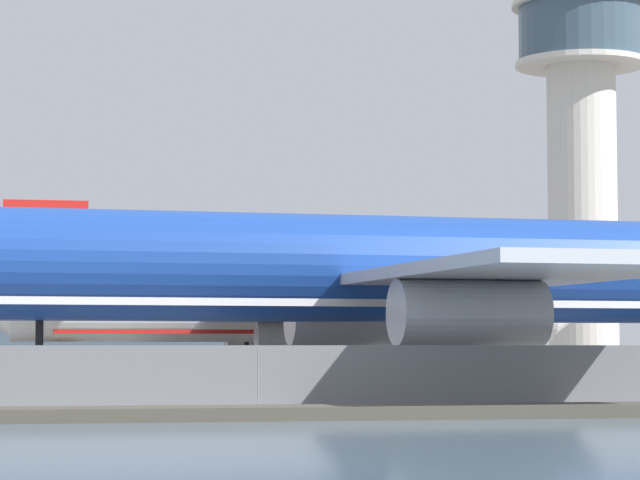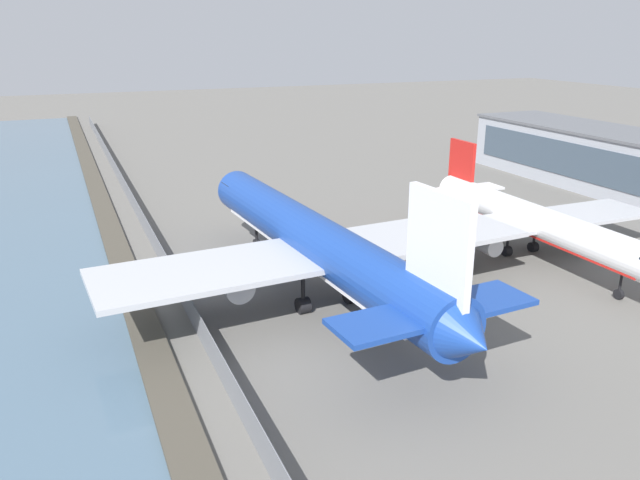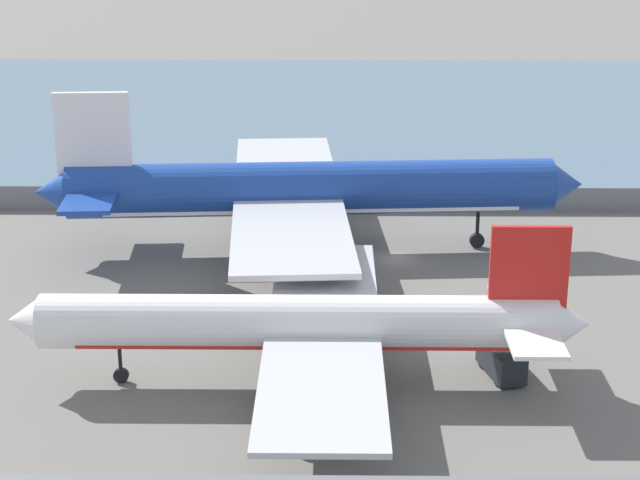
{
  "view_description": "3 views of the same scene",
  "coord_description": "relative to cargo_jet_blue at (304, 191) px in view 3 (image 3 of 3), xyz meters",
  "views": [
    {
      "loc": [
        -9.12,
        -75.69,
        2.76
      ],
      "look_at": [
        4.97,
        -3.39,
        7.85
      ],
      "focal_mm": 85.0,
      "sensor_mm": 36.0,
      "label": 1
    },
    {
      "loc": [
        66.24,
        -26.06,
        27.36
      ],
      "look_at": [
        3.13,
        0.67,
        4.39
      ],
      "focal_mm": 35.0,
      "sensor_mm": 36.0,
      "label": 2
    },
    {
      "loc": [
        6.33,
        99.61,
        36.02
      ],
      "look_at": [
        7.46,
        3.35,
        3.06
      ],
      "focal_mm": 60.0,
      "sensor_mm": 36.0,
      "label": 3
    }
  ],
  "objects": [
    {
      "name": "ops_van",
      "position": [
        -15.61,
        28.17,
        -5.02
      ],
      "size": [
        3.28,
        5.55,
        2.48
      ],
      "color": "#1E2328",
      "rests_on": "ground"
    },
    {
      "name": "ground_plane",
      "position": [
        -9.11,
        2.3,
        -6.3
      ],
      "size": [
        500.0,
        500.0,
        0.0
      ],
      "primitive_type": "plane",
      "color": "#66635E"
    },
    {
      "name": "waterfront_lagoon",
      "position": [
        -9.11,
        -68.7,
        -6.3
      ],
      "size": [
        320.0,
        98.0,
        0.01
      ],
      "color": "slate",
      "rests_on": "ground"
    },
    {
      "name": "perimeter_fence",
      "position": [
        -9.11,
        -13.7,
        -4.94
      ],
      "size": [
        280.0,
        0.1,
        2.73
      ],
      "color": "slate",
      "rests_on": "ground"
    },
    {
      "name": "passenger_jet_white_red",
      "position": [
        -0.91,
        29.88,
        -1.51
      ],
      "size": [
        42.75,
        36.39,
        12.56
      ],
      "color": "white",
      "rests_on": "ground"
    },
    {
      "name": "baggage_tug",
      "position": [
        -6.18,
        20.39,
        -5.5
      ],
      "size": [
        3.57,
        2.77,
        1.8
      ],
      "color": "#19519E",
      "rests_on": "ground"
    },
    {
      "name": "cargo_jet_blue",
      "position": [
        0.0,
        0.0,
        0.0
      ],
      "size": [
        54.72,
        46.79,
        16.51
      ],
      "color": "#193D93",
      "rests_on": "ground"
    },
    {
      "name": "shoreline_seawall",
      "position": [
        -9.11,
        -18.2,
        -6.05
      ],
      "size": [
        320.0,
        3.0,
        0.5
      ],
      "color": "#474238",
      "rests_on": "ground"
    }
  ]
}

